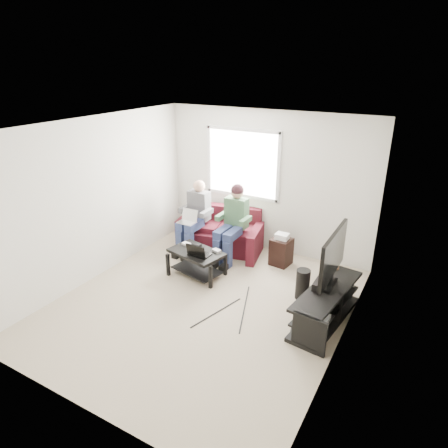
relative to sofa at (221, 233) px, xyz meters
The scene contains 26 objects.
floor 1.98m from the sofa, 68.08° to the right, with size 4.50×4.50×0.00m, color tan.
ceiling 3.02m from the sofa, 68.08° to the right, with size 4.50×4.50×0.00m, color white.
wall_back 1.32m from the sofa, 30.73° to the left, with size 4.50×4.50×0.00m, color silver.
wall_front 4.25m from the sofa, 79.81° to the right, with size 4.50×4.50×0.00m, color silver.
wall_left 2.43m from the sofa, 124.96° to the right, with size 4.50×4.50×0.00m, color silver.
wall_right 3.43m from the sofa, 33.62° to the right, with size 4.50×4.50×0.00m, color silver.
window 1.39m from the sofa, 61.00° to the left, with size 1.48×0.04×1.28m.
sofa is the anchor object (origin of this frame).
person_left 0.64m from the sofa, 145.65° to the right, with size 0.40×0.70×1.32m.
person_right 0.67m from the sofa, 32.39° to the right, with size 0.40×0.71×1.36m.
laptop_silver 0.77m from the sofa, 127.27° to the right, with size 0.32×0.22×0.24m, color silver, non-canonical shape.
coffee_table 1.15m from the sofa, 80.60° to the right, with size 0.99×0.72×0.45m.
laptop_black 1.28m from the sofa, 75.77° to the right, with size 0.34×0.24×0.24m, color black, non-canonical shape.
controller_a 1.03m from the sofa, 95.21° to the right, with size 0.14×0.09×0.04m, color silver.
controller_b 0.97m from the sofa, 84.75° to the right, with size 0.14×0.09×0.04m, color black.
controller_c 1.11m from the sofa, 63.62° to the right, with size 0.14×0.09×0.04m, color gray.
tv_stand 2.77m from the sofa, 28.58° to the right, with size 0.63×1.55×0.50m.
tv 2.80m from the sofa, 26.75° to the right, with size 0.12×1.10×0.81m.
soundbar 2.63m from the sofa, 27.91° to the right, with size 0.12×0.50×0.10m, color black.
drink_cup 2.49m from the sofa, 16.25° to the right, with size 0.08×0.08×0.12m, color #AB6F49.
console_white 2.98m from the sofa, 35.35° to the right, with size 0.30×0.22×0.06m, color silver.
console_grey 2.64m from the sofa, 22.84° to the right, with size 0.34×0.26×0.08m, color gray.
console_black 2.79m from the sofa, 29.48° to the right, with size 0.38×0.30×0.07m, color black.
subwoofer 2.18m from the sofa, 25.49° to the right, with size 0.21×0.21×0.48m, color black.
keyboard_floor 2.84m from the sofa, 39.23° to the right, with size 0.16×0.49×0.03m, color black.
end_table 1.27m from the sofa, ahead, with size 0.33×0.33×0.59m.
Camera 1 is at (2.76, -4.25, 3.37)m, focal length 32.00 mm.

